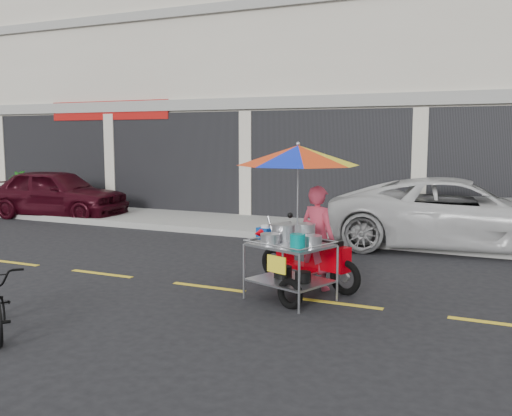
% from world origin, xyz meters
% --- Properties ---
extents(ground, '(90.00, 90.00, 0.00)m').
position_xyz_m(ground, '(0.00, 0.00, 0.00)').
color(ground, black).
extents(sidewalk, '(45.00, 3.00, 0.15)m').
position_xyz_m(sidewalk, '(0.00, 5.50, 0.07)').
color(sidewalk, gray).
rests_on(sidewalk, ground).
extents(centerline, '(42.00, 0.10, 0.01)m').
position_xyz_m(centerline, '(0.00, 0.00, 0.00)').
color(centerline, gold).
rests_on(centerline, ground).
extents(maroon_sedan, '(4.14, 2.02, 1.36)m').
position_xyz_m(maroon_sedan, '(-9.47, 4.70, 0.68)').
color(maroon_sedan, black).
rests_on(maroon_sedan, ground).
extents(white_pickup, '(5.36, 3.02, 1.41)m').
position_xyz_m(white_pickup, '(1.07, 4.70, 0.71)').
color(white_pickup, silver).
rests_on(white_pickup, ground).
extents(plant_short, '(0.70, 0.70, 1.02)m').
position_xyz_m(plant_short, '(-12.07, 5.80, 0.66)').
color(plant_short, '#134A10').
rests_on(plant_short, sidewalk).
extents(food_vendor_rig, '(2.13, 2.18, 2.17)m').
position_xyz_m(food_vendor_rig, '(-0.59, 0.20, 1.36)').
color(food_vendor_rig, black).
rests_on(food_vendor_rig, ground).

